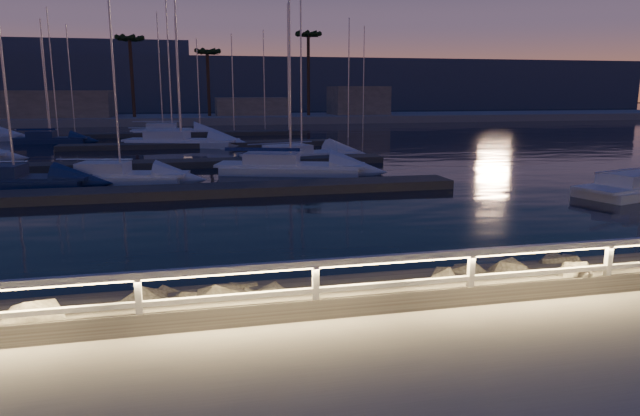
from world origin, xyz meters
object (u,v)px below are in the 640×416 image
(guard_rail, at_px, (255,280))
(sailboat_f, at_px, (117,175))
(sailboat_c, at_px, (287,166))
(sailboat_k, at_px, (179,141))
(sailboat_n, at_px, (170,131))
(sailboat_h, at_px, (299,155))
(sailboat_b, at_px, (11,179))
(sailboat_i, at_px, (49,139))

(guard_rail, height_order, sailboat_f, sailboat_f)
(guard_rail, xyz_separation_m, sailboat_c, (4.26, 21.75, -0.94))
(sailboat_f, distance_m, sailboat_k, 18.73)
(sailboat_k, xyz_separation_m, sailboat_n, (-0.99, 12.44, -0.02))
(guard_rail, bearing_deg, sailboat_f, 102.54)
(sailboat_h, relative_size, sailboat_k, 0.85)
(sailboat_b, bearing_deg, sailboat_c, 15.52)
(sailboat_f, height_order, sailboat_k, sailboat_k)
(sailboat_b, relative_size, sailboat_f, 1.06)
(sailboat_h, xyz_separation_m, sailboat_n, (-8.82, 24.02, 0.05))
(guard_rail, xyz_separation_m, sailboat_b, (-9.34, 20.18, -0.96))
(sailboat_f, height_order, sailboat_h, sailboat_h)
(sailboat_b, bearing_deg, guard_rail, -56.21)
(sailboat_b, distance_m, sailboat_c, 13.70)
(sailboat_c, height_order, sailboat_n, sailboat_c)
(sailboat_f, bearing_deg, sailboat_h, 45.89)
(sailboat_b, height_order, sailboat_k, sailboat_k)
(sailboat_c, xyz_separation_m, sailboat_h, (1.78, 5.72, -0.03))
(sailboat_f, bearing_deg, guard_rail, -64.80)
(sailboat_n, bearing_deg, sailboat_b, -99.01)
(guard_rail, distance_m, sailboat_h, 28.14)
(sailboat_c, bearing_deg, sailboat_b, -155.16)
(sailboat_k, height_order, sailboat_n, sailboat_k)
(sailboat_c, bearing_deg, sailboat_n, 121.58)
(guard_rail, relative_size, sailboat_n, 3.19)
(sailboat_h, bearing_deg, sailboat_k, 107.54)
(sailboat_c, distance_m, sailboat_h, 5.99)
(guard_rail, bearing_deg, sailboat_c, 78.92)
(sailboat_b, bearing_deg, sailboat_k, 77.13)
(sailboat_c, xyz_separation_m, sailboat_i, (-17.12, 22.93, -0.03))
(sailboat_c, relative_size, sailboat_h, 1.04)
(sailboat_i, distance_m, sailboat_n, 12.16)
(sailboat_n, bearing_deg, sailboat_c, -73.85)
(guard_rail, height_order, sailboat_b, sailboat_b)
(guard_rail, distance_m, sailboat_b, 22.26)
(sailboat_f, bearing_deg, sailboat_c, 20.59)
(sailboat_c, bearing_deg, sailboat_i, 145.00)
(sailboat_i, height_order, sailboat_n, sailboat_n)
(sailboat_i, bearing_deg, sailboat_k, -21.54)
(sailboat_i, distance_m, sailboat_k, 12.41)
(guard_rail, distance_m, sailboat_c, 22.18)
(sailboat_f, bearing_deg, sailboat_b, -163.26)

